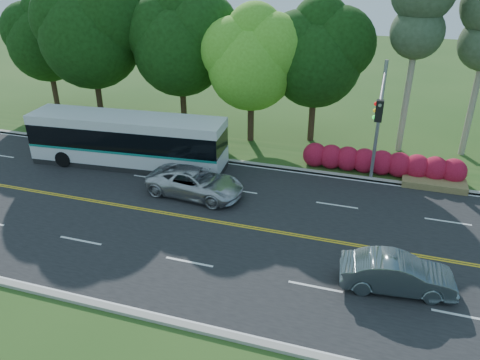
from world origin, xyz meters
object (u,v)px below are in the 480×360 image
(transit_bus, at_px, (128,141))
(suv, at_px, (195,182))
(sedan, at_px, (397,274))
(traffic_signal, at_px, (379,113))

(transit_bus, xyz_separation_m, suv, (5.51, -2.49, -0.83))
(sedan, relative_size, suv, 0.83)
(traffic_signal, distance_m, transit_bus, 14.94)
(traffic_signal, relative_size, sedan, 1.58)
(traffic_signal, height_order, transit_bus, traffic_signal)
(traffic_signal, bearing_deg, sedan, -79.03)
(traffic_signal, xyz_separation_m, sedan, (1.56, -8.05, -3.92))
(traffic_signal, relative_size, suv, 1.30)
(sedan, distance_m, suv, 11.77)
(transit_bus, bearing_deg, suv, -28.90)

